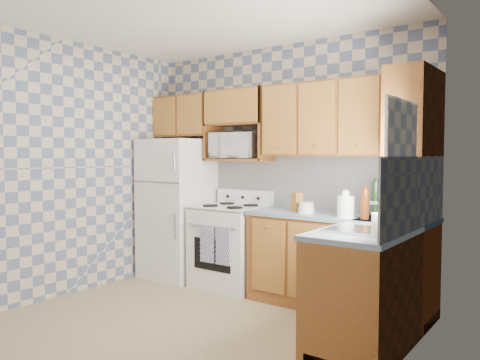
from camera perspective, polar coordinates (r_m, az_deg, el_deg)
name	(u,v)px	position (r m, az deg, el deg)	size (l,w,h in m)	color
floor	(183,329)	(4.22, -6.93, -17.62)	(3.40, 3.40, 0.00)	#897754
back_wall	(282,168)	(5.23, 5.10, 1.50)	(3.40, 0.02, 2.70)	slate
right_wall	(381,177)	(3.05, 16.81, 0.32)	(0.02, 3.20, 2.70)	slate
backsplash_back	(313,182)	(5.03, 8.92, -0.29)	(2.60, 0.01, 0.56)	white
backsplash_right	(416,193)	(3.82, 20.68, -1.48)	(0.01, 1.60, 0.56)	white
refrigerator	(177,208)	(5.78, -7.66, -3.45)	(0.75, 0.70, 1.68)	white
stove_body	(231,247)	(5.33, -1.15, -8.20)	(0.76, 0.65, 0.90)	white
cooktop	(231,207)	(5.26, -1.16, -3.34)	(0.76, 0.65, 0.03)	silver
backguard	(245,197)	(5.47, 0.60, -2.09)	(0.76, 0.08, 0.17)	white
dish_towel_left	(207,244)	(5.08, -4.00, -7.80)	(0.19, 0.03, 0.39)	navy
dish_towel_right	(223,246)	(4.95, -2.06, -8.10)	(0.19, 0.03, 0.39)	navy
base_cabinets_back	(338,263)	(4.70, 11.85, -9.93)	(1.75, 0.60, 0.88)	brown
base_cabinets_right	(378,285)	(4.04, 16.42, -12.14)	(0.60, 1.60, 0.88)	brown
countertop_back	(338,216)	(4.61, 11.89, -4.36)	(1.77, 0.63, 0.04)	slate
countertop_right	(378,228)	(3.94, 16.45, -5.66)	(0.63, 1.60, 0.04)	slate
upper_cabinets_back	(345,118)	(4.72, 12.73, 7.36)	(1.75, 0.33, 0.74)	brown
upper_cabinets_fridge	(186,117)	(5.90, -6.58, 7.69)	(0.82, 0.33, 0.50)	brown
upper_cabinets_right	(414,113)	(4.30, 20.48, 7.67)	(0.33, 0.70, 0.74)	brown
microwave_shelf	(239,160)	(5.36, -0.12, 2.46)	(0.80, 0.33, 0.03)	brown
microwave	(236,146)	(5.40, -0.52, 4.20)	(0.54, 0.36, 0.30)	white
sink	(362,231)	(3.61, 14.62, -6.02)	(0.48, 0.40, 0.03)	#B7B7BC
window	(402,161)	(3.48, 19.10, 2.25)	(0.02, 0.66, 0.86)	white
bottle_0	(376,200)	(4.35, 16.22, -2.38)	(0.07, 0.07, 0.33)	black
bottle_1	(384,203)	(4.26, 17.20, -2.65)	(0.07, 0.07, 0.31)	black
bottle_2	(394,203)	(4.34, 18.26, -2.72)	(0.07, 0.07, 0.29)	#53230B
bottle_3	(365,204)	(4.30, 14.97, -2.86)	(0.07, 0.07, 0.27)	#53230B
knife_block	(297,202)	(4.73, 6.93, -2.70)	(0.09, 0.09, 0.19)	brown
electric_kettle	(346,207)	(4.38, 12.74, -3.19)	(0.16, 0.16, 0.20)	white
food_containers	(306,208)	(4.64, 8.06, -3.36)	(0.16, 0.16, 0.11)	beige
soap_bottle	(376,225)	(3.38, 16.21, -5.30)	(0.06, 0.06, 0.17)	beige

